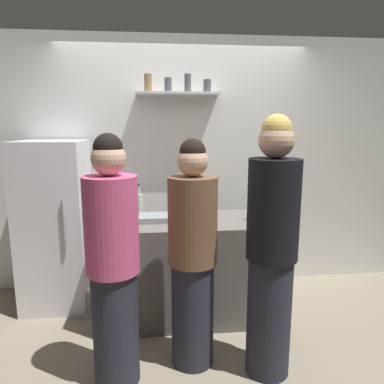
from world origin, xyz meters
TOP-DOWN VIEW (x-y plane):
  - ground_plane at (0.00, 0.00)m, footprint 5.28×5.28m
  - back_wall_assembly at (-0.00, 1.25)m, footprint 4.80×0.32m
  - refrigerator at (-1.24, 0.85)m, footprint 0.60×0.65m
  - counter at (0.02, 0.51)m, footprint 1.63×0.69m
  - baking_pan at (-0.27, 0.51)m, footprint 0.34×0.24m
  - utensil_holder at (0.64, 0.61)m, footprint 0.11×0.11m
  - wine_bottle_amber_glass at (0.59, 0.42)m, footprint 0.07×0.07m
  - wine_bottle_green_glass at (-0.60, 0.48)m, footprint 0.08×0.08m
  - wine_bottle_pale_glass at (-0.45, 0.73)m, footprint 0.07×0.07m
  - wine_bottle_dark_glass at (0.77, 0.75)m, footprint 0.08×0.08m
  - water_bottle_plastic at (0.21, 0.77)m, footprint 0.09×0.09m
  - person_brown_jacket at (-0.04, -0.16)m, footprint 0.34×0.34m
  - person_blonde at (0.47, -0.31)m, footprint 0.34×0.34m
  - person_pink_top at (-0.56, -0.30)m, footprint 0.34×0.34m

SIDE VIEW (x-z plane):
  - ground_plane at x=0.00m, z-range 0.00..0.00m
  - counter at x=0.02m, z-range 0.00..0.89m
  - refrigerator at x=-1.24m, z-range 0.00..1.57m
  - person_brown_jacket at x=-0.04m, z-range -0.01..1.61m
  - person_pink_top at x=-0.56m, z-range -0.01..1.65m
  - person_blonde at x=0.47m, z-range 0.00..1.78m
  - baking_pan at x=-0.27m, z-range 0.89..0.94m
  - utensil_holder at x=0.64m, z-range 0.85..1.06m
  - water_bottle_plastic at x=0.21m, z-range 0.88..1.11m
  - wine_bottle_pale_glass at x=-0.45m, z-range 0.85..1.15m
  - wine_bottle_amber_glass at x=0.59m, z-range 0.85..1.16m
  - wine_bottle_dark_glass at x=0.77m, z-range 0.85..1.18m
  - wine_bottle_green_glass at x=-0.60m, z-range 0.85..1.18m
  - back_wall_assembly at x=0.00m, z-range 0.00..2.60m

